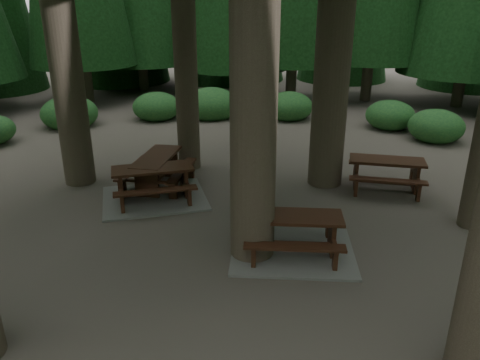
# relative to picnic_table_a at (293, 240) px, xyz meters

# --- Properties ---
(ground) EXTENTS (80.00, 80.00, 0.00)m
(ground) POSITION_rel_picnic_table_a_xyz_m (-1.59, -0.36, -0.28)
(ground) COLOR #4D473E
(ground) RESTS_ON ground
(picnic_table_a) EXTENTS (2.47, 2.07, 0.81)m
(picnic_table_a) POSITION_rel_picnic_table_a_xyz_m (0.00, 0.00, 0.00)
(picnic_table_a) COLOR gray
(picnic_table_a) RESTS_ON ground
(picnic_table_b) EXTENTS (1.70, 2.07, 0.86)m
(picnic_table_b) POSITION_rel_picnic_table_a_xyz_m (-3.58, 3.01, 0.29)
(picnic_table_b) COLOR #392311
(picnic_table_b) RESTS_ON ground
(picnic_table_c) EXTENTS (3.06, 2.82, 0.84)m
(picnic_table_c) POSITION_rel_picnic_table_a_xyz_m (-3.45, 2.20, 0.02)
(picnic_table_c) COLOR gray
(picnic_table_c) RESTS_ON ground
(picnic_table_d) EXTENTS (2.00, 1.67, 0.81)m
(picnic_table_d) POSITION_rel_picnic_table_a_xyz_m (2.35, 3.57, 0.26)
(picnic_table_d) COLOR #392311
(picnic_table_d) RESTS_ON ground
(shrub_ring) EXTENTS (23.86, 24.64, 1.49)m
(shrub_ring) POSITION_rel_picnic_table_a_xyz_m (-0.88, 0.39, 0.12)
(shrub_ring) COLOR #1D562B
(shrub_ring) RESTS_ON ground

